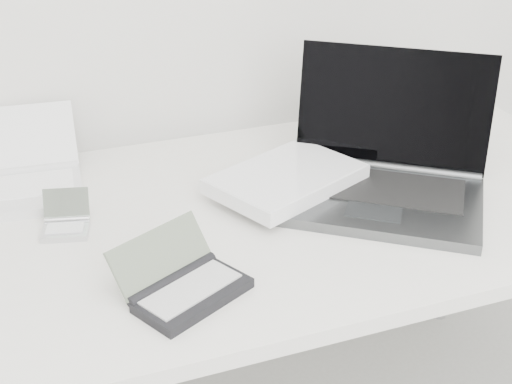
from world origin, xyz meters
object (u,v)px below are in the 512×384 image
object	(u,v)px
netbook_open_white	(14,178)
laptop_large	(350,175)
palmtop_charcoal	(184,284)
desk	(263,227)

from	to	relation	value
netbook_open_white	laptop_large	bearing A→B (deg)	-17.37
netbook_open_white	palmtop_charcoal	size ratio (longest dim) A/B	1.47
netbook_open_white	palmtop_charcoal	world-z (taller)	netbook_open_white
desk	laptop_large	world-z (taller)	laptop_large
desk	laptop_large	xyz separation A→B (m)	(0.19, -0.01, 0.09)
desk	netbook_open_white	xyz separation A→B (m)	(-0.46, 0.26, 0.07)
desk	netbook_open_white	size ratio (longest dim) A/B	4.60
laptop_large	palmtop_charcoal	size ratio (longest dim) A/B	2.60
laptop_large	palmtop_charcoal	xyz separation A→B (m)	(-0.42, -0.22, -0.03)
laptop_large	palmtop_charcoal	distance (m)	0.47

